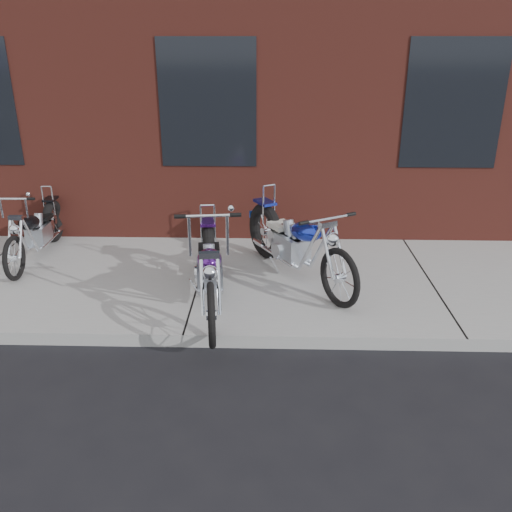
{
  "coord_description": "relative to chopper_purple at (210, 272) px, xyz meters",
  "views": [
    {
      "loc": [
        0.92,
        -4.99,
        3.09
      ],
      "look_at": [
        0.76,
        0.8,
        0.74
      ],
      "focal_mm": 38.0,
      "sensor_mm": 36.0,
      "label": 1
    }
  ],
  "objects": [
    {
      "name": "sidewalk",
      "position": [
        -0.23,
        0.79,
        -0.5
      ],
      "size": [
        22.0,
        3.0,
        0.15
      ],
      "primitive_type": "cube",
      "color": "#959595",
      "rests_on": "ground"
    },
    {
      "name": "chopper_blue",
      "position": [
        1.03,
        0.83,
        0.02
      ],
      "size": [
        1.35,
        2.21,
        1.08
      ],
      "rotation": [
        0.0,
        0.0,
        -1.04
      ],
      "color": "black",
      "rests_on": "sidewalk"
    },
    {
      "name": "chopper_purple",
      "position": [
        0.0,
        0.0,
        0.0
      ],
      "size": [
        0.58,
        2.36,
        1.33
      ],
      "rotation": [
        0.0,
        0.0,
        -1.45
      ],
      "color": "black",
      "rests_on": "sidewalk"
    },
    {
      "name": "chopper_third",
      "position": [
        -2.62,
        1.44,
        -0.06
      ],
      "size": [
        0.5,
        2.05,
        1.04
      ],
      "rotation": [
        0.0,
        0.0,
        -1.55
      ],
      "color": "black",
      "rests_on": "sidewalk"
    },
    {
      "name": "ground",
      "position": [
        -0.23,
        -0.71,
        -0.58
      ],
      "size": [
        120.0,
        120.0,
        0.0
      ],
      "primitive_type": "plane",
      "color": "black",
      "rests_on": "ground"
    }
  ]
}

